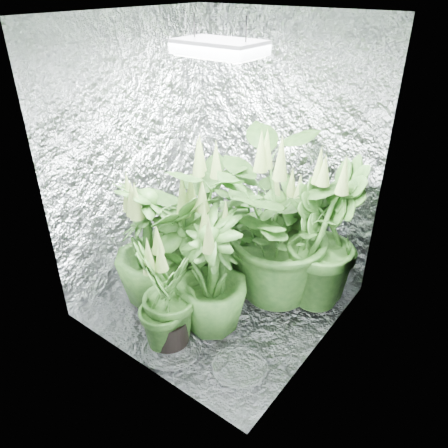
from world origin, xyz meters
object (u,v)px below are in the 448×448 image
plant_b (289,233)px  plant_a (202,222)px  plant_c (325,237)px  plant_g (166,299)px  plant_d (150,248)px  grow_lamp (219,48)px  plant_f (185,256)px  plant_e (272,226)px  plant_h (212,275)px  circulation_fan (326,282)px

plant_b → plant_a: bearing=-137.9°
plant_c → plant_g: plant_c is taller
plant_d → grow_lamp: bearing=35.0°
plant_d → plant_f: bearing=12.5°
plant_e → plant_h: bearing=-103.2°
circulation_fan → plant_e: bearing=-132.3°
plant_b → plant_f: size_ratio=0.91×
plant_e → plant_c: bearing=30.9°
plant_e → circulation_fan: (0.36, 0.25, -0.48)m
plant_c → plant_h: size_ratio=1.23×
grow_lamp → plant_f: grow_lamp is taller
plant_g → plant_e: bearing=74.0°
plant_c → plant_f: bearing=-134.9°
plant_c → plant_h: bearing=-121.6°
plant_d → plant_f: (0.28, 0.06, 0.01)m
plant_a → plant_f: 0.36m
plant_b → plant_c: bearing=-13.3°
plant_d → plant_c: bearing=38.0°
plant_f → plant_e: bearing=53.3°
plant_a → circulation_fan: size_ratio=3.76×
plant_b → plant_c: (0.32, -0.08, 0.12)m
plant_a → plant_g: bearing=-68.9°
plant_d → circulation_fan: 1.36m
plant_a → plant_h: plant_a is taller
plant_f → plant_g: plant_f is taller
plant_c → plant_d: plant_c is taller
plant_c → plant_d: size_ratio=1.13×
plant_c → plant_e: (-0.32, -0.19, 0.06)m
grow_lamp → plant_f: 1.36m
plant_b → plant_d: bearing=-128.0°
plant_c → circulation_fan: plant_c is taller
plant_c → plant_f: size_ratio=1.11×
plant_h → plant_a: bearing=136.6°
plant_d → plant_f: plant_f is taller
plant_d → plant_f: 0.29m
plant_a → plant_h: size_ratio=1.29×
plant_c → plant_e: plant_e is taller
plant_b → circulation_fan: bearing=-3.3°
plant_a → plant_b: (0.50, 0.45, -0.13)m
grow_lamp → plant_g: (0.00, -0.57, -1.43)m
plant_e → grow_lamp: bearing=-130.9°
grow_lamp → plant_e: bearing=49.1°
plant_e → plant_h: size_ratio=1.33×
plant_b → plant_h: 0.82m
plant_e → circulation_fan: size_ratio=3.87×
grow_lamp → plant_a: (-0.25, 0.10, -1.26)m
plant_c → plant_h: 0.87m
plant_b → plant_h: (-0.13, -0.81, 0.01)m
plant_a → plant_f: bearing=-70.2°
plant_d → plant_h: plant_d is taller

